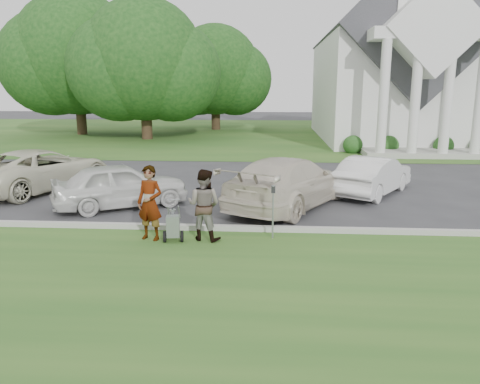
# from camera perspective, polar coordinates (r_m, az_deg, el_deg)

# --- Properties ---
(ground) EXTENTS (120.00, 120.00, 0.00)m
(ground) POSITION_cam_1_polar(r_m,az_deg,el_deg) (11.65, -0.83, -5.60)
(ground) COLOR #333335
(ground) RESTS_ON ground
(grass_strip) EXTENTS (80.00, 7.00, 0.01)m
(grass_strip) POSITION_cam_1_polar(r_m,az_deg,el_deg) (8.87, -2.46, -11.65)
(grass_strip) COLOR #28571E
(grass_strip) RESTS_ON ground
(church_lawn) EXTENTS (80.00, 30.00, 0.01)m
(church_lawn) POSITION_cam_1_polar(r_m,az_deg,el_deg) (38.21, 2.52, 7.19)
(church_lawn) COLOR #28571E
(church_lawn) RESTS_ON ground
(curb) EXTENTS (80.00, 0.18, 0.15)m
(curb) POSITION_cam_1_polar(r_m,az_deg,el_deg) (12.15, -0.62, -4.45)
(curb) COLOR #9E9E93
(curb) RESTS_ON ground
(church) EXTENTS (9.19, 19.00, 24.10)m
(church) POSITION_cam_1_polar(r_m,az_deg,el_deg) (35.16, 17.87, 15.83)
(church) COLOR white
(church) RESTS_ON ground
(tree_left) EXTENTS (10.63, 8.40, 9.71)m
(tree_left) POSITION_cam_1_polar(r_m,az_deg,el_deg) (34.23, -11.63, 14.87)
(tree_left) COLOR #332316
(tree_left) RESTS_ON ground
(tree_far) EXTENTS (11.64, 9.20, 10.73)m
(tree_far) POSITION_cam_1_polar(r_m,az_deg,el_deg) (39.04, -19.28, 15.00)
(tree_far) COLOR #332316
(tree_far) RESTS_ON ground
(tree_back) EXTENTS (9.61, 7.60, 8.89)m
(tree_back) POSITION_cam_1_polar(r_m,az_deg,el_deg) (41.32, -3.05, 14.16)
(tree_back) COLOR #332316
(tree_back) RESTS_ON ground
(striping_cart) EXTENTS (0.52, 0.99, 0.88)m
(striping_cart) POSITION_cam_1_polar(r_m,az_deg,el_deg) (11.34, -8.16, -4.24)
(striping_cart) COLOR black
(striping_cart) RESTS_ON ground
(person_left) EXTENTS (0.77, 0.62, 1.82)m
(person_left) POSITION_cam_1_polar(r_m,az_deg,el_deg) (11.47, -10.93, -1.40)
(person_left) COLOR #999999
(person_left) RESTS_ON ground
(person_right) EXTENTS (1.00, 0.87, 1.74)m
(person_right) POSITION_cam_1_polar(r_m,az_deg,el_deg) (11.29, -4.42, -1.63)
(person_right) COLOR #999999
(person_right) RESTS_ON ground
(parking_meter_near) EXTENTS (0.10, 0.09, 1.35)m
(parking_meter_near) POSITION_cam_1_polar(r_m,az_deg,el_deg) (11.38, 4.05, -1.63)
(parking_meter_near) COLOR #93979B
(parking_meter_near) RESTS_ON ground
(car_a) EXTENTS (4.26, 5.89, 1.49)m
(car_a) POSITION_cam_1_polar(r_m,az_deg,el_deg) (18.40, -23.15, 2.56)
(car_a) COLOR beige
(car_a) RESTS_ON ground
(car_b) EXTENTS (4.36, 3.46, 1.39)m
(car_b) POSITION_cam_1_polar(r_m,az_deg,el_deg) (14.88, -14.33, 0.81)
(car_b) COLOR silver
(car_b) RESTS_ON ground
(car_c) EXTENTS (4.48, 5.81, 1.57)m
(car_c) POSITION_cam_1_polar(r_m,az_deg,el_deg) (14.49, 5.90, 1.19)
(car_c) COLOR beige
(car_c) RESTS_ON ground
(car_d) EXTENTS (3.36, 4.17, 1.33)m
(car_d) POSITION_cam_1_polar(r_m,az_deg,el_deg) (16.85, 15.92, 1.97)
(car_d) COLOR silver
(car_d) RESTS_ON ground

